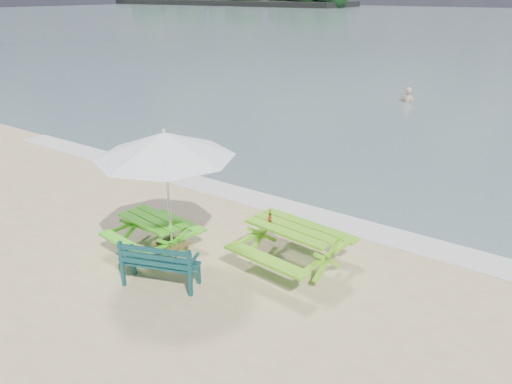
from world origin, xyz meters
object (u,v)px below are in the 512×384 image
Objects in this scene: park_bench at (161,272)px; beer_bottle at (270,218)px; picnic_table_left at (153,235)px; side_table at (172,250)px; swimmer at (407,106)px; patio_umbrella at (165,145)px; picnic_table_right at (293,247)px.

beer_bottle reaches higher than park_bench.
side_table is (0.56, -0.04, -0.16)m from picnic_table_left.
swimmer is (-1.43, 17.27, -0.39)m from side_table.
picnic_table_right is at bearing 28.89° from patio_umbrella.
park_bench is 0.80× the size of swimmer.
park_bench is at bearing -57.45° from side_table.
patio_umbrella is 2.38m from beer_bottle.
swimmer is at bearing 94.74° from patio_umbrella.
picnic_table_left is 7.29× the size of beer_bottle.
swimmer is (-3.04, 16.22, -1.14)m from beer_bottle.
picnic_table_right is 1.46× the size of park_bench.
patio_umbrella is (0.56, -0.04, 2.00)m from picnic_table_left.
picnic_table_right is 3.06m from patio_umbrella.
patio_umbrella is (-0.51, 0.80, 2.08)m from park_bench.
picnic_table_left is 2.46m from beer_bottle.
patio_umbrella is 11.49× the size of beer_bottle.
patio_umbrella reaches higher than picnic_table_left.
beer_bottle reaches higher than picnic_table_left.
patio_umbrella is at bearing -146.73° from beer_bottle.
beer_bottle is (1.60, 1.05, -1.41)m from patio_umbrella.
picnic_table_right is 1.17× the size of swimmer.
patio_umbrella reaches higher than swimmer.
swimmer is (-1.94, 18.06, -0.48)m from park_bench.
swimmer is at bearing 92.91° from picnic_table_left.
side_table is (-0.51, 0.80, -0.09)m from park_bench.
side_table is 2.16m from patio_umbrella.
park_bench is 2.25m from beer_bottle.
picnic_table_right reaches higher than picnic_table_left.
picnic_table_left is at bearing 141.72° from park_bench.
picnic_table_right is at bearing 11.28° from beer_bottle.
patio_umbrella is at bearing 0.00° from side_table.
patio_umbrella is 17.51m from swimmer.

